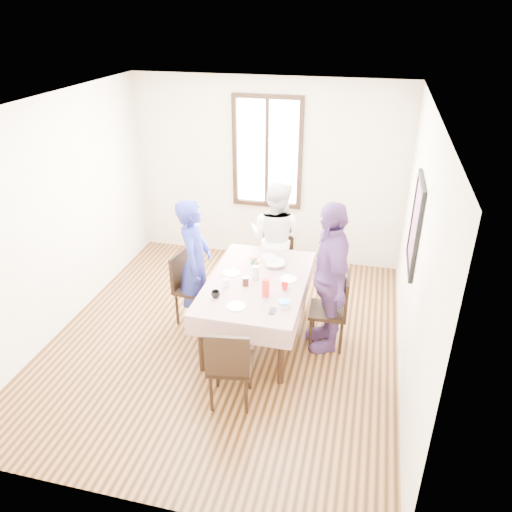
# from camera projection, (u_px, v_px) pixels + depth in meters

# --- Properties ---
(ground) EXTENTS (4.50, 4.50, 0.00)m
(ground) POSITION_uv_depth(u_px,v_px,m) (225.00, 338.00, 5.88)
(ground) COLOR black
(ground) RESTS_ON ground
(back_wall) EXTENTS (4.00, 0.00, 4.00)m
(back_wall) POSITION_uv_depth(u_px,v_px,m) (267.00, 173.00, 7.20)
(back_wall) COLOR beige
(back_wall) RESTS_ON ground
(right_wall) EXTENTS (0.00, 4.50, 4.50)m
(right_wall) POSITION_uv_depth(u_px,v_px,m) (416.00, 255.00, 4.84)
(right_wall) COLOR beige
(right_wall) RESTS_ON ground
(window_frame) EXTENTS (1.02, 0.06, 1.62)m
(window_frame) POSITION_uv_depth(u_px,v_px,m) (267.00, 153.00, 7.05)
(window_frame) COLOR black
(window_frame) RESTS_ON back_wall
(window_pane) EXTENTS (0.90, 0.02, 1.50)m
(window_pane) POSITION_uv_depth(u_px,v_px,m) (267.00, 153.00, 7.06)
(window_pane) COLOR white
(window_pane) RESTS_ON back_wall
(art_poster) EXTENTS (0.04, 0.76, 0.96)m
(art_poster) POSITION_uv_depth(u_px,v_px,m) (416.00, 225.00, 5.01)
(art_poster) COLOR red
(art_poster) RESTS_ON right_wall
(dining_table) EXTENTS (0.98, 1.59, 0.75)m
(dining_table) POSITION_uv_depth(u_px,v_px,m) (257.00, 309.00, 5.75)
(dining_table) COLOR black
(dining_table) RESTS_ON ground
(tablecloth) EXTENTS (1.10, 1.71, 0.01)m
(tablecloth) POSITION_uv_depth(u_px,v_px,m) (257.00, 281.00, 5.57)
(tablecloth) COLOR #4E0A14
(tablecloth) RESTS_ON dining_table
(chair_left) EXTENTS (0.47, 0.47, 0.91)m
(chair_left) POSITION_uv_depth(u_px,v_px,m) (195.00, 288.00, 6.01)
(chair_left) COLOR black
(chair_left) RESTS_ON ground
(chair_right) EXTENTS (0.44, 0.44, 0.91)m
(chair_right) POSITION_uv_depth(u_px,v_px,m) (328.00, 310.00, 5.58)
(chair_right) COLOR black
(chair_right) RESTS_ON ground
(chair_far) EXTENTS (0.44, 0.44, 0.91)m
(chair_far) POSITION_uv_depth(u_px,v_px,m) (276.00, 261.00, 6.66)
(chair_far) COLOR black
(chair_far) RESTS_ON ground
(chair_near) EXTENTS (0.48, 0.48, 0.91)m
(chair_near) POSITION_uv_depth(u_px,v_px,m) (230.00, 363.00, 4.77)
(chair_near) COLOR black
(chair_near) RESTS_ON ground
(person_left) EXTENTS (0.46, 0.63, 1.61)m
(person_left) POSITION_uv_depth(u_px,v_px,m) (195.00, 263.00, 5.85)
(person_left) COLOR navy
(person_left) RESTS_ON ground
(person_far) EXTENTS (0.91, 0.80, 1.58)m
(person_far) POSITION_uv_depth(u_px,v_px,m) (276.00, 239.00, 6.49)
(person_far) COLOR white
(person_far) RESTS_ON ground
(person_right) EXTENTS (0.73, 1.12, 1.77)m
(person_right) POSITION_uv_depth(u_px,v_px,m) (329.00, 277.00, 5.39)
(person_right) COLOR #5E3B79
(person_right) RESTS_ON ground
(mug_black) EXTENTS (0.12, 0.12, 0.08)m
(mug_black) POSITION_uv_depth(u_px,v_px,m) (216.00, 294.00, 5.24)
(mug_black) COLOR black
(mug_black) RESTS_ON tablecloth
(mug_flag) EXTENTS (0.10, 0.10, 0.08)m
(mug_flag) POSITION_uv_depth(u_px,v_px,m) (285.00, 286.00, 5.38)
(mug_flag) COLOR red
(mug_flag) RESTS_ON tablecloth
(mug_green) EXTENTS (0.10, 0.10, 0.07)m
(mug_green) POSITION_uv_depth(u_px,v_px,m) (254.00, 263.00, 5.86)
(mug_green) COLOR #0C7226
(mug_green) RESTS_ON tablecloth
(serving_bowl) EXTENTS (0.30, 0.30, 0.06)m
(serving_bowl) POSITION_uv_depth(u_px,v_px,m) (275.00, 264.00, 5.86)
(serving_bowl) COLOR white
(serving_bowl) RESTS_ON tablecloth
(juice_carton) EXTENTS (0.06, 0.06, 0.20)m
(juice_carton) POSITION_uv_depth(u_px,v_px,m) (266.00, 288.00, 5.23)
(juice_carton) COLOR red
(juice_carton) RESTS_ON tablecloth
(butter_tub) EXTENTS (0.11, 0.11, 0.06)m
(butter_tub) POSITION_uv_depth(u_px,v_px,m) (284.00, 304.00, 5.08)
(butter_tub) COLOR white
(butter_tub) RESTS_ON tablecloth
(jam_jar) EXTENTS (0.07, 0.07, 0.10)m
(jam_jar) POSITION_uv_depth(u_px,v_px,m) (246.00, 281.00, 5.46)
(jam_jar) COLOR black
(jam_jar) RESTS_ON tablecloth
(drinking_glass) EXTENTS (0.07, 0.07, 0.09)m
(drinking_glass) POSITION_uv_depth(u_px,v_px,m) (226.00, 283.00, 5.43)
(drinking_glass) COLOR silver
(drinking_glass) RESTS_ON tablecloth
(smartphone) EXTENTS (0.07, 0.13, 0.01)m
(smartphone) POSITION_uv_depth(u_px,v_px,m) (273.00, 311.00, 5.01)
(smartphone) COLOR black
(smartphone) RESTS_ON tablecloth
(flower_vase) EXTENTS (0.08, 0.08, 0.16)m
(flower_vase) POSITION_uv_depth(u_px,v_px,m) (255.00, 273.00, 5.58)
(flower_vase) COLOR silver
(flower_vase) RESTS_ON tablecloth
(plate_left) EXTENTS (0.20, 0.20, 0.01)m
(plate_left) POSITION_uv_depth(u_px,v_px,m) (231.00, 273.00, 5.72)
(plate_left) COLOR white
(plate_left) RESTS_ON tablecloth
(plate_right) EXTENTS (0.20, 0.20, 0.01)m
(plate_right) POSITION_uv_depth(u_px,v_px,m) (288.00, 279.00, 5.59)
(plate_right) COLOR white
(plate_right) RESTS_ON tablecloth
(plate_far) EXTENTS (0.20, 0.20, 0.01)m
(plate_far) POSITION_uv_depth(u_px,v_px,m) (269.00, 257.00, 6.07)
(plate_far) COLOR white
(plate_far) RESTS_ON tablecloth
(plate_near) EXTENTS (0.20, 0.20, 0.01)m
(plate_near) POSITION_uv_depth(u_px,v_px,m) (236.00, 306.00, 5.09)
(plate_near) COLOR white
(plate_near) RESTS_ON tablecloth
(butter_lid) EXTENTS (0.12, 0.12, 0.01)m
(butter_lid) POSITION_uv_depth(u_px,v_px,m) (284.00, 302.00, 5.06)
(butter_lid) COLOR blue
(butter_lid) RESTS_ON butter_tub
(flower_bunch) EXTENTS (0.09, 0.09, 0.10)m
(flower_bunch) POSITION_uv_depth(u_px,v_px,m) (255.00, 262.00, 5.52)
(flower_bunch) COLOR yellow
(flower_bunch) RESTS_ON flower_vase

